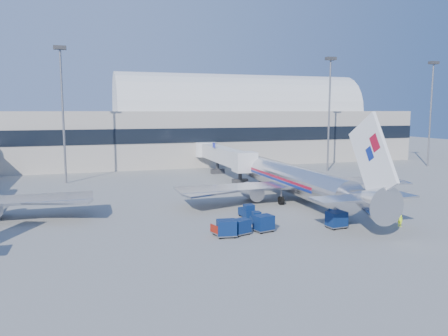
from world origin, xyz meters
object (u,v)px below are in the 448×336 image
object	(u,v)px
mast_east	(330,97)
mast_far_east	(432,98)
barrier_mid	(379,197)
cart_solo_far	(378,210)
tug_right	(336,213)
ramp_worker	(400,219)
jetbridge_near	(221,155)
cart_open_red	(224,231)
cart_train_a	(264,223)
tug_left	(247,211)
cart_solo_near	(337,219)
cart_train_c	(227,228)
barrier_near	(358,199)
cart_train_b	(241,226)
mast_west	(62,94)
tug_lead	(260,218)
airliner_main	(296,180)
barrier_far	(399,196)

from	to	relation	value
mast_east	mast_far_east	world-z (taller)	same
barrier_mid	cart_solo_far	size ratio (longest dim) A/B	1.57
tug_right	ramp_worker	bearing A→B (deg)	-14.04
jetbridge_near	tug_right	bearing A→B (deg)	-86.08
cart_open_red	cart_train_a	bearing A→B (deg)	-16.18
mast_east	tug_left	bearing A→B (deg)	-132.70
mast_far_east	cart_open_red	bearing A→B (deg)	-147.46
tug_left	cart_solo_near	bearing A→B (deg)	-136.60
tug_left	cart_solo_far	world-z (taller)	tug_left
mast_far_east	cart_train_c	xyz separation A→B (m)	(-58.87, -38.32, -13.89)
mast_far_east	cart_solo_near	bearing A→B (deg)	-140.52
cart_open_red	ramp_worker	bearing A→B (deg)	-23.74
cart_solo_far	cart_open_red	size ratio (longest dim) A/B	0.77
barrier_near	cart_train_b	size ratio (longest dim) A/B	1.45
barrier_mid	tug_left	xyz separation A→B (m)	(-20.56, -3.71, 0.29)
mast_west	cart_train_a	distance (m)	44.96
jetbridge_near	mast_east	size ratio (longest dim) A/B	1.22
tug_lead	tug_left	bearing A→B (deg)	99.23
airliner_main	cart_train_c	world-z (taller)	airliner_main
cart_solo_far	cart_open_red	distance (m)	19.19
barrier_near	ramp_worker	size ratio (longest dim) A/B	1.87
mast_east	cart_train_b	size ratio (longest dim) A/B	10.91
barrier_mid	mast_east	bearing A→B (deg)	72.74
tug_left	cart_open_red	world-z (taller)	tug_left
barrier_mid	tug_lead	distance (m)	21.40
mast_far_east	barrier_near	size ratio (longest dim) A/B	7.53
tug_right	ramp_worker	distance (m)	6.83
barrier_mid	ramp_worker	world-z (taller)	ramp_worker
tug_right	mast_west	bearing A→B (deg)	162.57
jetbridge_near	cart_train_c	bearing A→B (deg)	-106.34
cart_train_a	barrier_far	bearing A→B (deg)	8.15
jetbridge_near	tug_lead	bearing A→B (deg)	-100.47
cart_solo_near	cart_open_red	size ratio (longest dim) A/B	0.86
cart_solo_far	mast_far_east	bearing A→B (deg)	28.42
tug_left	tug_right	bearing A→B (deg)	-113.52
airliner_main	mast_west	world-z (taller)	mast_west
barrier_far	mast_west	bearing A→B (deg)	147.88
tug_right	barrier_near	bearing A→B (deg)	74.40
mast_west	tug_lead	bearing A→B (deg)	-58.88
barrier_near	cart_solo_near	distance (m)	14.62
cart_solo_near	tug_right	bearing A→B (deg)	53.34
mast_far_east	cart_train_a	distance (m)	67.82
airliner_main	cart_solo_near	size ratio (longest dim) A/B	17.43
mast_west	barrier_far	distance (m)	54.58
cart_train_a	cart_solo_near	xyz separation A→B (m)	(7.73, -1.06, 0.04)
barrier_near	tug_lead	distance (m)	18.30
ramp_worker	tug_left	bearing A→B (deg)	50.16
tug_left	cart_solo_far	distance (m)	15.03
mast_east	cart_train_c	size ratio (longest dim) A/B	10.81
airliner_main	cart_solo_near	distance (m)	13.48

